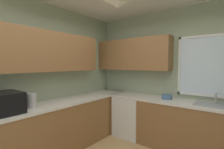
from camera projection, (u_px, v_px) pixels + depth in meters
room_shell at (118, 50)px, 2.45m from camera, size 3.55×3.89×2.76m
counter_run_left at (51, 129)px, 2.82m from camera, size 0.65×3.50×0.91m
counter_run_back at (175, 124)px, 3.07m from camera, size 2.64×0.65×0.91m
dishwasher at (131, 116)px, 3.63m from camera, size 0.60×0.60×0.86m
microwave at (6, 103)px, 2.24m from camera, size 0.48×0.36×0.29m
kettle at (32, 101)px, 2.51m from camera, size 0.14×0.14×0.23m
sink_assembly at (215, 105)px, 2.67m from camera, size 0.60×0.40×0.19m
bowl at (167, 97)px, 3.14m from camera, size 0.19×0.19×0.09m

